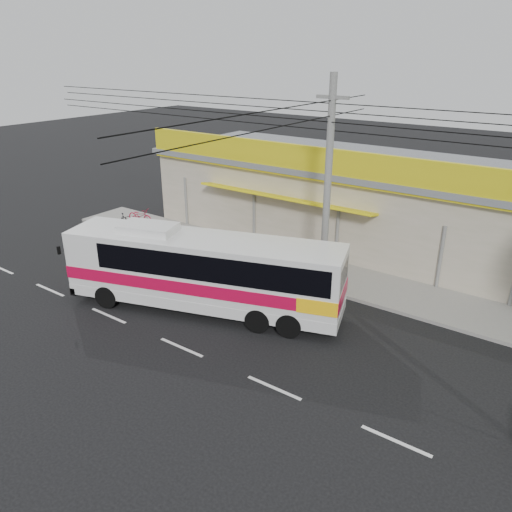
% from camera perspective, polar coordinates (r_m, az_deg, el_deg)
% --- Properties ---
extents(ground, '(120.00, 120.00, 0.00)m').
position_cam_1_polar(ground, '(20.01, -3.56, -7.23)').
color(ground, black).
rests_on(ground, ground).
extents(sidewalk, '(30.00, 3.20, 0.15)m').
position_cam_1_polar(sidewalk, '(24.41, 5.30, -1.37)').
color(sidewalk, slate).
rests_on(sidewalk, ground).
extents(lane_markings, '(50.00, 0.12, 0.01)m').
position_cam_1_polar(lane_markings, '(18.43, -8.51, -10.31)').
color(lane_markings, silver).
rests_on(lane_markings, ground).
extents(storefront_building, '(22.60, 9.20, 5.70)m').
position_cam_1_polar(storefront_building, '(28.33, 11.19, 6.47)').
color(storefront_building, '#A29B83').
rests_on(storefront_building, ground).
extents(coach_bus, '(11.41, 5.73, 3.46)m').
position_cam_1_polar(coach_bus, '(19.95, -5.58, -1.44)').
color(coach_bus, silver).
rests_on(coach_bus, ground).
extents(motorbike_red, '(1.80, 0.81, 0.91)m').
position_cam_1_polar(motorbike_red, '(31.15, -13.11, 4.51)').
color(motorbike_red, maroon).
rests_on(motorbike_red, sidewalk).
extents(motorbike_dark, '(1.57, 1.01, 0.92)m').
position_cam_1_polar(motorbike_dark, '(30.24, -14.78, 3.81)').
color(motorbike_dark, black).
rests_on(motorbike_dark, sidewalk).
extents(utility_pole, '(34.00, 14.00, 9.15)m').
position_cam_1_polar(utility_pole, '(20.31, 8.63, 15.57)').
color(utility_pole, '#61615F').
rests_on(utility_pole, ground).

